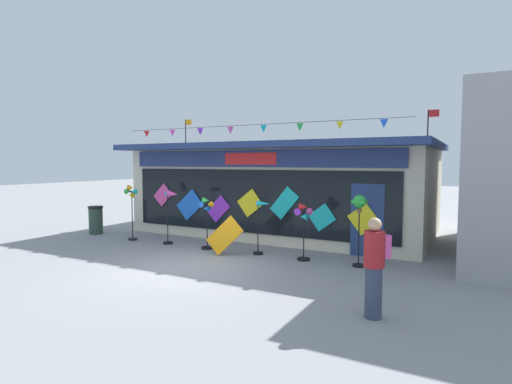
# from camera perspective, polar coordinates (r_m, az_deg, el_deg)

# --- Properties ---
(ground_plane) EXTENTS (80.00, 80.00, 0.00)m
(ground_plane) POSITION_cam_1_polar(r_m,az_deg,el_deg) (10.24, -9.90, -10.45)
(ground_plane) COLOR gray
(kite_shop_building) EXTENTS (10.53, 6.40, 4.40)m
(kite_shop_building) POSITION_cam_1_polar(r_m,az_deg,el_deg) (15.23, 4.45, 0.59)
(kite_shop_building) COLOR beige
(kite_shop_building) RESTS_ON ground_plane
(wind_spinner_far_left) EXTENTS (0.42, 0.30, 1.83)m
(wind_spinner_far_left) POSITION_cam_1_polar(r_m,az_deg,el_deg) (13.96, -17.16, -1.19)
(wind_spinner_far_left) COLOR black
(wind_spinner_far_left) RESTS_ON ground_plane
(wind_spinner_left) EXTENTS (0.63, 0.31, 1.70)m
(wind_spinner_left) POSITION_cam_1_polar(r_m,az_deg,el_deg) (12.92, -11.82, -1.79)
(wind_spinner_left) COLOR black
(wind_spinner_left) RESTS_ON ground_plane
(wind_spinner_center_left) EXTENTS (0.42, 0.37, 1.55)m
(wind_spinner_center_left) POSITION_cam_1_polar(r_m,az_deg,el_deg) (12.08, -6.99, -3.38)
(wind_spinner_center_left) COLOR black
(wind_spinner_center_left) RESTS_ON ground_plane
(wind_spinner_center_right) EXTENTS (0.51, 0.28, 1.52)m
(wind_spinner_center_right) POSITION_cam_1_polar(r_m,az_deg,el_deg) (11.27, 0.75, -3.98)
(wind_spinner_center_right) COLOR black
(wind_spinner_center_right) RESTS_ON ground_plane
(wind_spinner_right) EXTENTS (0.45, 0.34, 1.52)m
(wind_spinner_right) POSITION_cam_1_polar(r_m,az_deg,el_deg) (10.68, 6.69, -4.16)
(wind_spinner_right) COLOR black
(wind_spinner_right) RESTS_ON ground_plane
(wind_spinner_far_right) EXTENTS (0.33, 0.33, 1.78)m
(wind_spinner_far_right) POSITION_cam_1_polar(r_m,az_deg,el_deg) (10.25, 14.34, -2.36)
(wind_spinner_far_right) COLOR black
(wind_spinner_far_right) RESTS_ON ground_plane
(person_mid_plaza) EXTENTS (0.41, 0.48, 1.68)m
(person_mid_plaza) POSITION_cam_1_polar(r_m,az_deg,el_deg) (7.06, 16.36, -9.86)
(person_mid_plaza) COLOR #333D56
(person_mid_plaza) RESTS_ON ground_plane
(trash_bin) EXTENTS (0.52, 0.52, 1.00)m
(trash_bin) POSITION_cam_1_polar(r_m,az_deg,el_deg) (15.73, -21.63, -3.66)
(trash_bin) COLOR #2D4238
(trash_bin) RESTS_ON ground_plane
(display_kite_on_ground) EXTENTS (1.13, 0.18, 1.13)m
(display_kite_on_ground) POSITION_cam_1_polar(r_m,az_deg,el_deg) (11.25, -4.45, -6.13)
(display_kite_on_ground) COLOR orange
(display_kite_on_ground) RESTS_ON ground_plane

